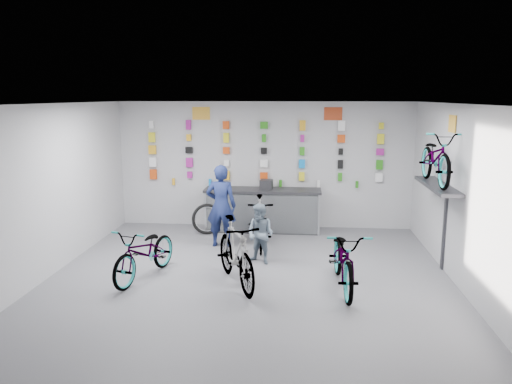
# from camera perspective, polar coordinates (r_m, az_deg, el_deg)

# --- Properties ---
(floor) EXTENTS (8.00, 8.00, 0.00)m
(floor) POSITION_cam_1_polar(r_m,az_deg,el_deg) (8.44, -1.09, -10.81)
(floor) COLOR #56565C
(floor) RESTS_ON ground
(ceiling) EXTENTS (8.00, 8.00, 0.00)m
(ceiling) POSITION_cam_1_polar(r_m,az_deg,el_deg) (7.84, -1.17, 10.00)
(ceiling) COLOR white
(ceiling) RESTS_ON wall_back
(wall_back) EXTENTS (7.00, 0.00, 7.00)m
(wall_back) POSITION_cam_1_polar(r_m,az_deg,el_deg) (11.94, 0.93, 3.10)
(wall_back) COLOR silver
(wall_back) RESTS_ON floor
(wall_front) EXTENTS (7.00, 0.00, 7.00)m
(wall_front) POSITION_cam_1_polar(r_m,az_deg,el_deg) (4.22, -7.08, -11.85)
(wall_front) COLOR silver
(wall_front) RESTS_ON floor
(wall_left) EXTENTS (0.00, 8.00, 8.00)m
(wall_left) POSITION_cam_1_polar(r_m,az_deg,el_deg) (9.07, -23.68, -0.33)
(wall_left) COLOR silver
(wall_left) RESTS_ON floor
(wall_right) EXTENTS (0.00, 8.00, 8.00)m
(wall_right) POSITION_cam_1_polar(r_m,az_deg,el_deg) (8.40, 23.37, -1.15)
(wall_right) COLOR silver
(wall_right) RESTS_ON floor
(counter) EXTENTS (2.70, 0.66, 1.00)m
(counter) POSITION_cam_1_polar(r_m,az_deg,el_deg) (11.67, 0.76, -2.14)
(counter) COLOR black
(counter) RESTS_ON floor
(merch_wall) EXTENTS (5.58, 0.08, 1.57)m
(merch_wall) POSITION_cam_1_polar(r_m,az_deg,el_deg) (11.84, 0.62, 4.44)
(merch_wall) COLOR #D2420F
(merch_wall) RESTS_ON wall_back
(wall_bracket) EXTENTS (0.39, 1.90, 2.00)m
(wall_bracket) POSITION_cam_1_polar(r_m,az_deg,el_deg) (9.48, 20.14, 0.16)
(wall_bracket) COLOR #333338
(wall_bracket) RESTS_ON wall_right
(sign_left) EXTENTS (0.42, 0.02, 0.30)m
(sign_left) POSITION_cam_1_polar(r_m,az_deg,el_deg) (12.02, -6.30, 8.93)
(sign_left) COLOR gold
(sign_left) RESTS_ON wall_back
(sign_right) EXTENTS (0.42, 0.02, 0.30)m
(sign_right) POSITION_cam_1_polar(r_m,az_deg,el_deg) (11.81, 8.81, 8.83)
(sign_right) COLOR #B6401E
(sign_right) RESTS_ON wall_back
(sign_side) EXTENTS (0.02, 0.40, 0.30)m
(sign_side) POSITION_cam_1_polar(r_m,az_deg,el_deg) (9.39, 21.51, 7.27)
(sign_side) COLOR gold
(sign_side) RESTS_ON wall_right
(bike_left) EXTENTS (1.09, 1.89, 0.94)m
(bike_left) POSITION_cam_1_polar(r_m,az_deg,el_deg) (8.89, -12.55, -6.72)
(bike_left) COLOR gray
(bike_left) RESTS_ON floor
(bike_center) EXTENTS (1.26, 1.94, 1.13)m
(bike_center) POSITION_cam_1_polar(r_m,az_deg,el_deg) (8.35, -2.32, -6.94)
(bike_center) COLOR gray
(bike_center) RESTS_ON floor
(bike_right) EXTENTS (0.79, 2.00, 1.03)m
(bike_right) POSITION_cam_1_polar(r_m,az_deg,el_deg) (8.35, 10.02, -7.45)
(bike_right) COLOR gray
(bike_right) RESTS_ON floor
(bike_service) EXTENTS (0.69, 1.83, 1.07)m
(bike_service) POSITION_cam_1_polar(r_m,az_deg,el_deg) (10.39, 0.45, -3.51)
(bike_service) COLOR gray
(bike_service) RESTS_ON floor
(bike_wall) EXTENTS (0.63, 1.80, 0.95)m
(bike_wall) POSITION_cam_1_polar(r_m,az_deg,el_deg) (9.37, 19.91, 3.70)
(bike_wall) COLOR gray
(bike_wall) RESTS_ON wall_bracket
(clerk) EXTENTS (0.65, 0.44, 1.74)m
(clerk) POSITION_cam_1_polar(r_m,az_deg,el_deg) (10.43, -4.01, -1.59)
(clerk) COLOR #16204E
(clerk) RESTS_ON floor
(customer) EXTENTS (0.69, 0.64, 1.14)m
(customer) POSITION_cam_1_polar(r_m,az_deg,el_deg) (9.42, 0.51, -4.81)
(customer) COLOR slate
(customer) RESTS_ON floor
(spare_wheel) EXTENTS (0.72, 0.41, 0.71)m
(spare_wheel) POSITION_cam_1_polar(r_m,az_deg,el_deg) (11.51, -5.61, -3.09)
(spare_wheel) COLOR black
(spare_wheel) RESTS_ON floor
(register) EXTENTS (0.30, 0.32, 0.22)m
(register) POSITION_cam_1_polar(r_m,az_deg,el_deg) (11.55, 1.19, 0.87)
(register) COLOR black
(register) RESTS_ON counter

